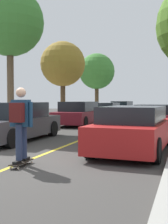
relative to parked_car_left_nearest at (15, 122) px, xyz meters
name	(u,v)px	position (x,y,z in m)	size (l,w,h in m)	color
ground	(24,162)	(2.33, -3.29, -0.70)	(80.00, 80.00, 0.00)	#3D3A38
center_line	(79,141)	(2.33, 0.71, -0.69)	(0.12, 39.20, 0.01)	gold
parked_car_left_nearest	(15,122)	(0.00, 0.00, 0.00)	(1.96, 4.68, 1.44)	#38383D
parked_car_left_near	(79,114)	(0.00, 7.12, 0.00)	(2.06, 4.57, 1.42)	maroon
parked_car_left_far	(106,111)	(0.00, 13.65, -0.05)	(2.03, 4.06, 1.28)	white
parked_car_left_farthest	(122,108)	(0.00, 20.18, -0.01)	(2.06, 4.33, 1.38)	#196066
parked_car_right_nearest	(134,129)	(4.66, -0.89, -0.03)	(2.05, 4.55, 1.35)	maroon
parked_car_right_near	(154,118)	(4.67, 5.23, -0.04)	(1.90, 4.03, 1.31)	maroon
street_tree_left_nearest	(10,23)	(-2.08, 2.98, 4.62)	(3.34, 3.34, 6.88)	brown
street_tree_left_near	(63,64)	(-2.08, 9.60, 3.32)	(3.14, 3.14, 5.48)	#4C3823
street_tree_left_far	(97,72)	(-2.08, 18.03, 3.57)	(3.45, 3.45, 5.88)	#4C3823
fire_hydrant	(21,121)	(-1.50, 2.94, -0.21)	(0.20, 0.20, 0.70)	#B2140F
skateboard	(22,162)	(2.51, -3.72, -0.61)	(0.27, 0.85, 0.10)	black
skateboarder	(20,120)	(2.51, -3.75, 0.38)	(0.58, 0.70, 1.72)	black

